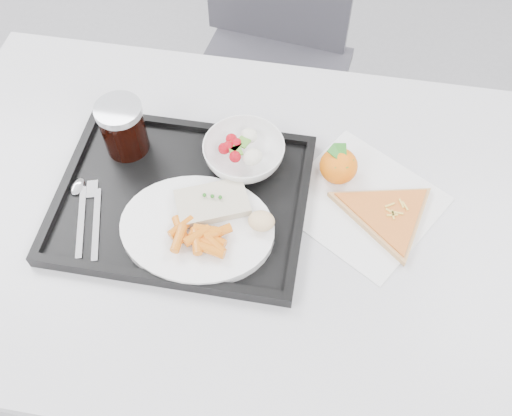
# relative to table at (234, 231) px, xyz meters

# --- Properties ---
(room) EXTENTS (6.04, 7.04, 2.84)m
(room) POSITION_rel_table_xyz_m (0.00, -0.30, 0.72)
(room) COLOR gray
(room) RESTS_ON ground
(table) EXTENTS (1.20, 0.80, 0.75)m
(table) POSITION_rel_table_xyz_m (0.00, 0.00, 0.00)
(table) COLOR #B6B6B8
(table) RESTS_ON ground
(chair) EXTENTS (0.47, 0.47, 0.93)m
(chair) POSITION_rel_table_xyz_m (-0.04, 0.71, -0.15)
(chair) COLOR #35343B
(chair) RESTS_ON ground
(tray) EXTENTS (0.45, 0.35, 0.03)m
(tray) POSITION_rel_table_xyz_m (-0.10, 0.01, 0.08)
(tray) COLOR black
(tray) RESTS_ON table
(dinner_plate) EXTENTS (0.27, 0.27, 0.02)m
(dinner_plate) POSITION_rel_table_xyz_m (-0.05, -0.06, 0.09)
(dinner_plate) COLOR white
(dinner_plate) RESTS_ON tray
(fish_fillet) EXTENTS (0.14, 0.12, 0.02)m
(fish_fillet) POSITION_rel_table_xyz_m (-0.03, -0.01, 0.11)
(fish_fillet) COLOR beige
(fish_fillet) RESTS_ON dinner_plate
(bread_roll) EXTENTS (0.05, 0.05, 0.03)m
(bread_roll) POSITION_rel_table_xyz_m (0.06, -0.04, 0.12)
(bread_roll) COLOR #E5CC84
(bread_roll) RESTS_ON dinner_plate
(salad_bowl) EXTENTS (0.15, 0.15, 0.05)m
(salad_bowl) POSITION_rel_table_xyz_m (0.00, 0.11, 0.11)
(salad_bowl) COLOR white
(salad_bowl) RESTS_ON tray
(cola_glass) EXTENTS (0.09, 0.09, 0.11)m
(cola_glass) POSITION_rel_table_xyz_m (-0.23, 0.10, 0.14)
(cola_glass) COLOR black
(cola_glass) RESTS_ON tray
(cutlery) EXTENTS (0.10, 0.17, 0.01)m
(cutlery) POSITION_rel_table_xyz_m (-0.26, -0.05, 0.08)
(cutlery) COLOR silver
(cutlery) RESTS_ON tray
(napkin) EXTENTS (0.34, 0.34, 0.00)m
(napkin) POSITION_rel_table_xyz_m (0.23, 0.06, 0.07)
(napkin) COLOR silver
(napkin) RESTS_ON table
(tangerine) EXTENTS (0.09, 0.09, 0.07)m
(tangerine) POSITION_rel_table_xyz_m (0.18, 0.11, 0.10)
(tangerine) COLOR #D95F0E
(tangerine) RESTS_ON napkin
(pizza_slice) EXTENTS (0.28, 0.28, 0.02)m
(pizza_slice) POSITION_rel_table_xyz_m (0.28, 0.03, 0.08)
(pizza_slice) COLOR #DABA6C
(pizza_slice) RESTS_ON napkin
(carrot_pile) EXTENTS (0.11, 0.08, 0.03)m
(carrot_pile) POSITION_rel_table_xyz_m (-0.04, -0.09, 0.11)
(carrot_pile) COLOR orange
(carrot_pile) RESTS_ON dinner_plate
(salad_contents) EXTENTS (0.08, 0.08, 0.03)m
(salad_contents) POSITION_rel_table_xyz_m (-0.00, 0.11, 0.12)
(salad_contents) COLOR #A30812
(salad_contents) RESTS_ON salad_bowl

